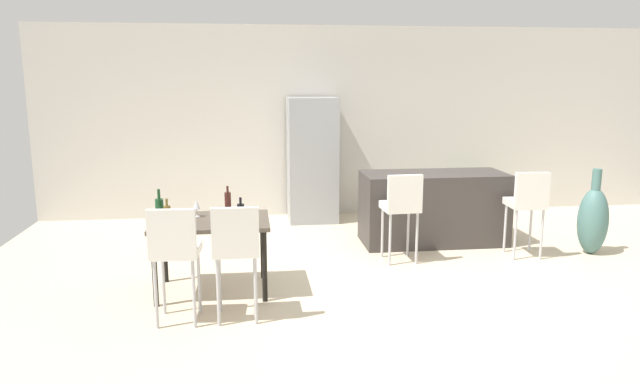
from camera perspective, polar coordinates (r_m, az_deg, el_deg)
ground_plane at (r=6.79m, az=8.97°, el=-7.14°), size 10.00×10.00×0.00m
back_wall at (r=9.17m, az=4.48°, el=6.94°), size 10.00×0.12×2.90m
kitchen_island at (r=7.66m, az=11.06°, el=-1.54°), size 1.84×0.77×0.92m
bar_chair_left at (r=6.72m, az=8.04°, el=-1.14°), size 0.42×0.42×1.05m
bar_chair_middle at (r=7.26m, az=19.73°, el=-0.78°), size 0.42×0.42×1.05m
dining_table at (r=5.84m, az=-10.66°, el=-3.46°), size 1.14×0.80×0.74m
dining_chair_near at (r=5.13m, az=-14.10°, el=-5.23°), size 0.42×0.42×1.05m
dining_chair_far at (r=5.09m, az=-8.28°, el=-5.13°), size 0.40×0.40×1.05m
wine_bottle_left at (r=5.62m, az=-14.79°, el=-2.27°), size 0.06×0.06×0.27m
wine_bottle_near at (r=5.82m, az=-15.50°, el=-1.69°), size 0.08×0.08×0.33m
wine_bottle_corner at (r=5.55m, az=-7.80°, el=-2.16°), size 0.07×0.07×0.27m
wine_bottle_right at (r=5.94m, az=-9.05°, el=-1.13°), size 0.06×0.06×0.31m
wine_glass_middle at (r=5.96m, az=-12.05°, el=-1.22°), size 0.07×0.07×0.17m
refrigerator at (r=8.66m, az=-0.77°, el=3.20°), size 0.72×0.68×1.84m
floor_vase at (r=7.80m, az=25.25°, el=-2.51°), size 0.36×0.36×1.05m
potted_plant at (r=9.36m, az=14.90°, el=-0.09°), size 0.40×0.40×0.60m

